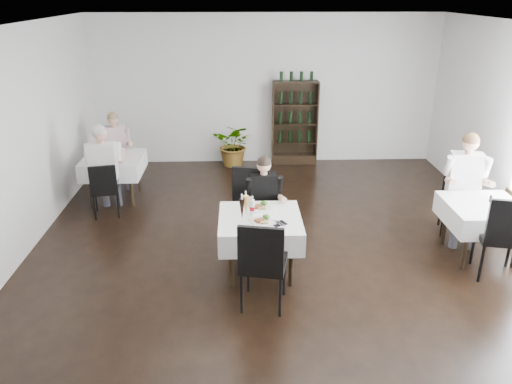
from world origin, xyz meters
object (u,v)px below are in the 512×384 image
at_px(potted_tree, 235,145).
at_px(diner_main, 264,197).
at_px(wine_shelf, 295,124).
at_px(main_table, 260,228).

relative_size(potted_tree, diner_main, 0.68).
height_order(wine_shelf, diner_main, wine_shelf).
xyz_separation_m(main_table, diner_main, (0.09, 0.64, 0.16)).
xyz_separation_m(wine_shelf, potted_tree, (-1.24, -0.11, -0.39)).
height_order(wine_shelf, potted_tree, wine_shelf).
bearing_deg(diner_main, potted_tree, 96.82).
relative_size(wine_shelf, main_table, 1.70).
bearing_deg(diner_main, wine_shelf, 77.55).
bearing_deg(main_table, diner_main, 82.12).
bearing_deg(wine_shelf, main_table, -101.78).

